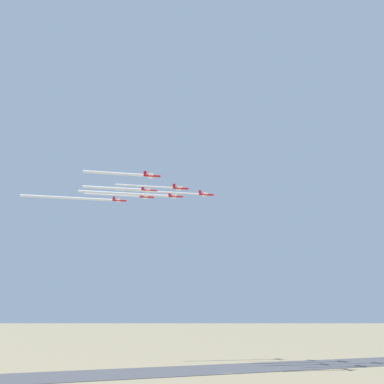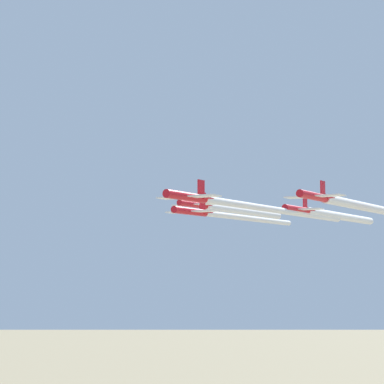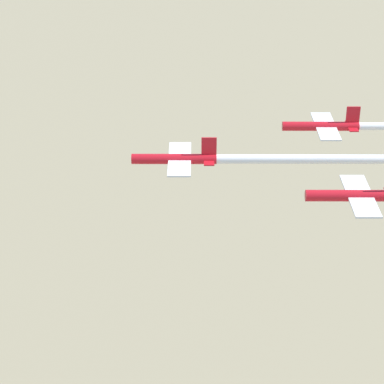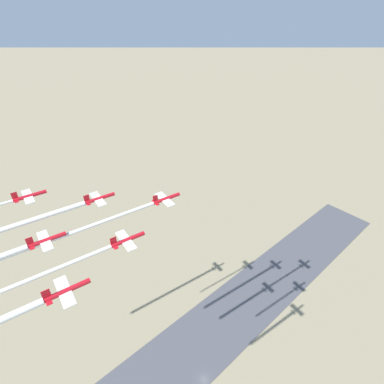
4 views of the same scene
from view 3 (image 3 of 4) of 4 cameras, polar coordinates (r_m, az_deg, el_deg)
name	(u,v)px [view 3 (image 3 of 4)]	position (r m, az deg, el deg)	size (l,w,h in m)	color
jet_0	(177,159)	(76.03, -1.12, 2.56)	(8.07, 8.64, 2.90)	red
jet_1	(357,195)	(68.57, 12.49, -0.24)	(8.07, 8.64, 2.90)	red
jet_2	(324,126)	(86.22, 9.99, 4.98)	(8.07, 8.64, 2.90)	red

